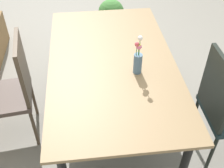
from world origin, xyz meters
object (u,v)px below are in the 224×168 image
Objects in this scene: flower_vase at (138,59)px; potted_plant at (111,19)px; chair_far_side at (13,88)px; dining_table at (112,68)px.

potted_plant is at bearing -0.08° from flower_vase.
potted_plant is (1.50, -0.96, -0.26)m from chair_far_side.
dining_table is 5.37× the size of flower_vase.
flower_vase is 0.60× the size of potted_plant.
flower_vase is at bearing -131.57° from dining_table.
chair_far_side is at bearing 86.41° from dining_table.
chair_far_side is 3.08× the size of flower_vase.
dining_table is 3.20× the size of potted_plant.
dining_table is at bearing -100.10° from chair_far_side.
chair_far_side is at bearing 78.43° from flower_vase.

